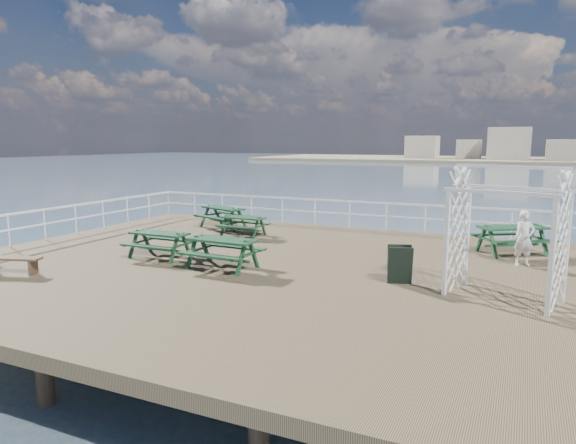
{
  "coord_description": "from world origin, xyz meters",
  "views": [
    {
      "loc": [
        6.23,
        -12.4,
        3.4
      ],
      "look_at": [
        0.11,
        0.81,
        1.1
      ],
      "focal_mm": 32.0,
      "sensor_mm": 36.0,
      "label": 1
    }
  ],
  "objects_px": {
    "picnic_table_a": "(243,222)",
    "trellis_arbor": "(505,241)",
    "picnic_table_d": "(160,239)",
    "picnic_table_b": "(223,213)",
    "picnic_table_c": "(512,234)",
    "flat_bench_near": "(12,261)",
    "person": "(524,238)",
    "picnic_table_e": "(222,247)"
  },
  "relations": [
    {
      "from": "picnic_table_d",
      "to": "trellis_arbor",
      "type": "distance_m",
      "value": 9.38
    },
    {
      "from": "flat_bench_near",
      "to": "trellis_arbor",
      "type": "relative_size",
      "value": 0.54
    },
    {
      "from": "picnic_table_b",
      "to": "picnic_table_e",
      "type": "distance_m",
      "value": 6.65
    },
    {
      "from": "picnic_table_a",
      "to": "person",
      "type": "height_order",
      "value": "person"
    },
    {
      "from": "picnic_table_c",
      "to": "picnic_table_e",
      "type": "relative_size",
      "value": 1.31
    },
    {
      "from": "picnic_table_b",
      "to": "picnic_table_d",
      "type": "relative_size",
      "value": 1.3
    },
    {
      "from": "picnic_table_a",
      "to": "picnic_table_b",
      "type": "distance_m",
      "value": 1.99
    },
    {
      "from": "trellis_arbor",
      "to": "picnic_table_b",
      "type": "bearing_deg",
      "value": 168.91
    },
    {
      "from": "picnic_table_c",
      "to": "person",
      "type": "height_order",
      "value": "person"
    },
    {
      "from": "flat_bench_near",
      "to": "person",
      "type": "bearing_deg",
      "value": 10.84
    },
    {
      "from": "picnic_table_e",
      "to": "person",
      "type": "relative_size",
      "value": 1.26
    },
    {
      "from": "person",
      "to": "picnic_table_c",
      "type": "bearing_deg",
      "value": 76.54
    },
    {
      "from": "picnic_table_c",
      "to": "picnic_table_d",
      "type": "xyz_separation_m",
      "value": [
        -9.41,
        -4.91,
        -0.07
      ]
    },
    {
      "from": "person",
      "to": "picnic_table_b",
      "type": "bearing_deg",
      "value": 144.3
    },
    {
      "from": "picnic_table_d",
      "to": "picnic_table_c",
      "type": "bearing_deg",
      "value": 26.76
    },
    {
      "from": "person",
      "to": "picnic_table_a",
      "type": "bearing_deg",
      "value": 149.81
    },
    {
      "from": "picnic_table_a",
      "to": "trellis_arbor",
      "type": "bearing_deg",
      "value": -24.17
    },
    {
      "from": "trellis_arbor",
      "to": "picnic_table_c",
      "type": "bearing_deg",
      "value": 105.44
    },
    {
      "from": "flat_bench_near",
      "to": "trellis_arbor",
      "type": "xyz_separation_m",
      "value": [
        11.6,
        3.06,
        0.96
      ]
    },
    {
      "from": "picnic_table_a",
      "to": "flat_bench_near",
      "type": "distance_m",
      "value": 7.74
    },
    {
      "from": "picnic_table_e",
      "to": "trellis_arbor",
      "type": "bearing_deg",
      "value": 3.93
    },
    {
      "from": "flat_bench_near",
      "to": "picnic_table_a",
      "type": "bearing_deg",
      "value": 51.77
    },
    {
      "from": "picnic_table_c",
      "to": "picnic_table_d",
      "type": "distance_m",
      "value": 10.61
    },
    {
      "from": "picnic_table_d",
      "to": "flat_bench_near",
      "type": "relative_size",
      "value": 1.14
    },
    {
      "from": "picnic_table_c",
      "to": "trellis_arbor",
      "type": "height_order",
      "value": "trellis_arbor"
    },
    {
      "from": "picnic_table_c",
      "to": "flat_bench_near",
      "type": "height_order",
      "value": "picnic_table_c"
    },
    {
      "from": "picnic_table_c",
      "to": "picnic_table_d",
      "type": "relative_size",
      "value": 1.43
    },
    {
      "from": "picnic_table_d",
      "to": "trellis_arbor",
      "type": "xyz_separation_m",
      "value": [
        9.36,
        -0.07,
        0.74
      ]
    },
    {
      "from": "picnic_table_c",
      "to": "person",
      "type": "xyz_separation_m",
      "value": [
        0.33,
        -1.5,
        0.15
      ]
    },
    {
      "from": "picnic_table_a",
      "to": "picnic_table_d",
      "type": "xyz_separation_m",
      "value": [
        -0.46,
        -4.13,
        0.05
      ]
    },
    {
      "from": "flat_bench_near",
      "to": "picnic_table_c",
      "type": "bearing_deg",
      "value": 16.82
    },
    {
      "from": "flat_bench_near",
      "to": "person",
      "type": "xyz_separation_m",
      "value": [
        11.98,
        6.53,
        0.44
      ]
    },
    {
      "from": "picnic_table_b",
      "to": "trellis_arbor",
      "type": "distance_m",
      "value": 11.81
    },
    {
      "from": "picnic_table_b",
      "to": "trellis_arbor",
      "type": "relative_size",
      "value": 0.8
    },
    {
      "from": "picnic_table_a",
      "to": "picnic_table_d",
      "type": "bearing_deg",
      "value": -95.32
    },
    {
      "from": "picnic_table_d",
      "to": "flat_bench_near",
      "type": "height_order",
      "value": "picnic_table_d"
    },
    {
      "from": "picnic_table_b",
      "to": "flat_bench_near",
      "type": "height_order",
      "value": "picnic_table_b"
    },
    {
      "from": "picnic_table_e",
      "to": "person",
      "type": "distance_m",
      "value": 8.26
    },
    {
      "from": "picnic_table_d",
      "to": "person",
      "type": "distance_m",
      "value": 10.32
    },
    {
      "from": "picnic_table_a",
      "to": "picnic_table_c",
      "type": "height_order",
      "value": "picnic_table_c"
    },
    {
      "from": "picnic_table_a",
      "to": "flat_bench_near",
      "type": "bearing_deg",
      "value": -109.39
    },
    {
      "from": "picnic_table_e",
      "to": "person",
      "type": "height_order",
      "value": "person"
    }
  ]
}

